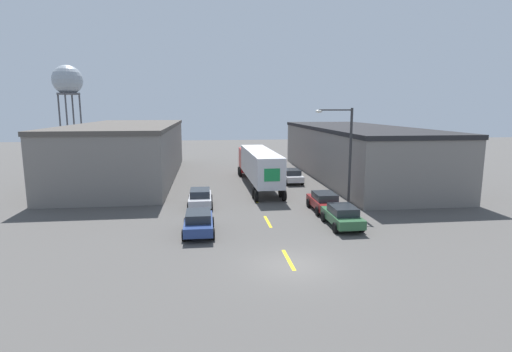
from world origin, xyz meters
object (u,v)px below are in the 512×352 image
object	(u,v)px
parked_car_right_far	(292,176)
street_lamp	(346,151)
parked_car_right_mid	(324,201)
parked_car_right_near	(342,216)
water_tower	(67,81)
parked_car_left_far	(200,197)
semi_truck	(258,164)
parked_car_left_near	(199,222)

from	to	relation	value
parked_car_right_far	street_lamp	size ratio (longest dim) A/B	0.54
parked_car_right_mid	street_lamp	world-z (taller)	street_lamp
parked_car_right_near	water_tower	world-z (taller)	water_tower
parked_car_right_mid	parked_car_left_far	bearing A→B (deg)	165.20
semi_truck	parked_car_left_near	distance (m)	16.35
parked_car_left_far	street_lamp	bearing A→B (deg)	-10.20
parked_car_left_near	street_lamp	distance (m)	12.96
semi_truck	street_lamp	world-z (taller)	street_lamp
parked_car_right_far	water_tower	bearing A→B (deg)	134.66
parked_car_left_far	parked_car_right_near	world-z (taller)	same
parked_car_left_far	water_tower	xyz separation A→B (m)	(-23.06, 42.40, 11.60)
semi_truck	parked_car_left_near	world-z (taller)	semi_truck
parked_car_right_far	parked_car_right_mid	world-z (taller)	same
parked_car_left_far	parked_car_right_mid	xyz separation A→B (m)	(9.55, -2.52, 0.00)
semi_truck	parked_car_right_far	world-z (taller)	semi_truck
parked_car_left_near	parked_car_right_mid	world-z (taller)	same
semi_truck	parked_car_left_far	bearing A→B (deg)	-126.35
parked_car_right_mid	water_tower	world-z (taller)	water_tower
parked_car_right_near	parked_car_right_mid	distance (m)	4.17
parked_car_right_near	street_lamp	xyz separation A→B (m)	(1.76, 4.66, 3.87)
parked_car_right_far	parked_car_left_far	size ratio (longest dim) A/B	1.00
parked_car_left_far	water_tower	world-z (taller)	water_tower
parked_car_left_near	parked_car_right_near	world-z (taller)	same
parked_car_right_far	parked_car_left_near	distance (m)	19.01
parked_car_left_far	parked_car_left_near	bearing A→B (deg)	-90.00
parked_car_left_near	parked_car_left_far	bearing A→B (deg)	90.00
parked_car_right_mid	semi_truck	bearing A→B (deg)	109.45
parked_car_right_far	street_lamp	bearing A→B (deg)	-81.25
parked_car_right_far	parked_car_left_near	xyz separation A→B (m)	(-9.55, -16.43, 0.00)
parked_car_left_near	water_tower	size ratio (longest dim) A/B	0.28
parked_car_left_near	parked_car_left_far	size ratio (longest dim) A/B	1.00
water_tower	parked_car_left_near	bearing A→B (deg)	-64.99
parked_car_right_far	parked_car_left_far	distance (m)	13.40
parked_car_left_near	street_lamp	bearing A→B (deg)	23.84
water_tower	parked_car_right_mid	bearing A→B (deg)	-54.02
street_lamp	parked_car_right_far	bearing A→B (deg)	98.75
parked_car_right_near	parked_car_right_mid	bearing A→B (deg)	90.00
parked_car_left_far	parked_car_right_near	distance (m)	11.67
parked_car_left_far	parked_car_right_mid	bearing A→B (deg)	-14.80
parked_car_right_mid	street_lamp	xyz separation A→B (m)	(1.76, 0.49, 3.87)
parked_car_left_near	parked_car_left_far	distance (m)	7.03
parked_car_right_mid	street_lamp	size ratio (longest dim) A/B	0.54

